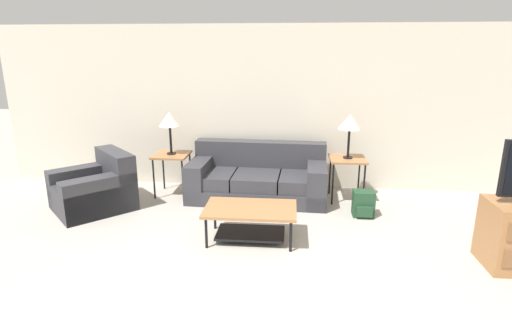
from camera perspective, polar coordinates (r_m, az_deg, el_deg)
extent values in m
cube|color=silver|center=(6.46, 1.86, 7.37)|extent=(8.85, 0.06, 2.60)
cube|color=#38383D|center=(6.14, 0.20, -4.49)|extent=(2.10, 1.06, 0.22)
cube|color=#38383D|center=(6.18, -6.15, -2.41)|extent=(0.70, 0.90, 0.20)
cube|color=#38383D|center=(6.06, 0.18, -2.68)|extent=(0.70, 0.90, 0.20)
cube|color=#38383D|center=(6.01, 6.69, -2.94)|extent=(0.70, 0.90, 0.20)
cube|color=#38383D|center=(6.33, 0.63, 0.93)|extent=(2.07, 0.35, 0.40)
cube|color=#38383D|center=(6.26, -7.91, -2.53)|extent=(0.32, 0.98, 0.58)
cube|color=#38383D|center=(6.04, 8.62, -3.22)|extent=(0.32, 0.98, 0.58)
cube|color=#38383D|center=(6.16, -22.28, -4.73)|extent=(1.35, 1.35, 0.40)
cube|color=#38383D|center=(6.15, -19.46, -0.57)|extent=(0.83, 0.84, 0.40)
cube|color=#38383D|center=(6.44, -23.25, -3.23)|extent=(0.88, 0.88, 0.56)
cube|color=#38383D|center=(5.84, -21.36, -4.89)|extent=(0.88, 0.88, 0.56)
cube|color=#A87042|center=(4.74, -0.80, -7.01)|extent=(1.08, 0.64, 0.04)
cylinder|color=black|center=(4.66, -7.13, -10.30)|extent=(0.03, 0.03, 0.37)
cylinder|color=black|center=(4.56, 4.99, -10.81)|extent=(0.03, 0.03, 0.37)
cylinder|color=black|center=(5.13, -5.90, -7.79)|extent=(0.03, 0.03, 0.37)
cylinder|color=black|center=(5.04, 5.03, -8.19)|extent=(0.03, 0.03, 0.37)
cube|color=black|center=(4.87, -0.79, -10.39)|extent=(0.81, 0.45, 0.02)
cube|color=#A87042|center=(6.31, -11.98, 0.73)|extent=(0.53, 0.54, 0.03)
cylinder|color=black|center=(6.25, -14.38, -2.67)|extent=(0.03, 0.03, 0.62)
cylinder|color=black|center=(6.12, -10.43, -2.83)|extent=(0.03, 0.03, 0.62)
cylinder|color=black|center=(6.67, -13.08, -1.45)|extent=(0.03, 0.03, 0.62)
cylinder|color=black|center=(6.55, -9.37, -1.57)|extent=(0.03, 0.03, 0.62)
cube|color=#A87042|center=(6.09, 12.95, 0.15)|extent=(0.53, 0.54, 0.03)
cylinder|color=black|center=(5.93, 10.91, -3.43)|extent=(0.03, 0.03, 0.62)
cylinder|color=black|center=(6.00, 15.17, -3.50)|extent=(0.03, 0.03, 0.62)
cylinder|color=black|center=(6.37, 10.52, -2.10)|extent=(0.03, 0.03, 0.62)
cylinder|color=black|center=(6.43, 14.49, -2.17)|extent=(0.03, 0.03, 0.62)
cylinder|color=black|center=(6.30, -11.99, 0.94)|extent=(0.14, 0.14, 0.02)
cylinder|color=black|center=(6.25, -12.10, 2.88)|extent=(0.04, 0.04, 0.42)
cone|color=white|center=(6.19, -12.26, 5.76)|extent=(0.33, 0.33, 0.22)
cylinder|color=black|center=(6.08, 12.97, 0.37)|extent=(0.14, 0.14, 0.02)
cylinder|color=black|center=(6.03, 13.09, 2.37)|extent=(0.04, 0.04, 0.42)
cone|color=white|center=(5.97, 13.27, 5.36)|extent=(0.33, 0.33, 0.22)
cube|color=#23472D|center=(5.68, 15.08, -6.01)|extent=(0.28, 0.22, 0.35)
cube|color=#23472D|center=(5.59, 15.25, -7.16)|extent=(0.21, 0.05, 0.14)
cylinder|color=#23472D|center=(5.78, 14.12, -5.38)|extent=(0.02, 0.02, 0.27)
cylinder|color=#23472D|center=(5.81, 15.65, -5.39)|extent=(0.02, 0.02, 0.27)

